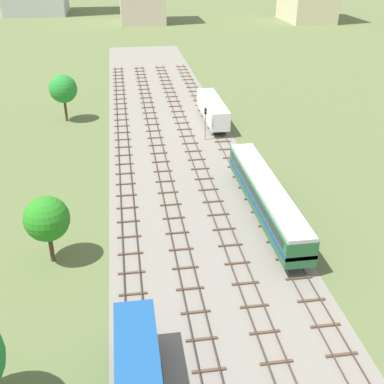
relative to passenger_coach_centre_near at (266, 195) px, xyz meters
name	(u,v)px	position (x,y,z in m)	size (l,w,h in m)	color
ground_plane	(188,190)	(-7.29, 7.56, -2.61)	(480.00, 480.00, 0.00)	#5B6B3D
ballast_bed	(188,190)	(-7.29, 7.56, -2.61)	(18.57, 176.00, 0.01)	gray
track_far_left	(126,189)	(-14.57, 8.56, -2.48)	(2.40, 126.00, 0.29)	#47382D
track_left	(167,186)	(-9.71, 8.56, -2.48)	(2.40, 126.00, 0.29)	#47382D
track_centre_left	(206,184)	(-4.86, 8.56, -2.48)	(2.40, 126.00, 0.29)	#47382D
track_centre	(245,181)	(0.00, 8.56, -2.48)	(2.40, 126.00, 0.29)	#47382D
passenger_coach_centre_near	(266,195)	(0.00, 0.00, 0.00)	(2.96, 22.00, 3.80)	#286638
freight_boxcar_centre_mid	(213,109)	(0.01, 30.31, -0.16)	(2.87, 14.00, 3.60)	white
signal_post_nearest	(205,120)	(-2.43, 23.24, 0.57)	(0.28, 0.47, 4.98)	gray
lineside_tree_0	(47,219)	(-21.71, -4.89, 1.89)	(4.12, 4.12, 6.59)	#4C331E
lineside_tree_1	(63,89)	(-23.45, 35.15, 2.71)	(4.45, 4.45, 7.57)	#4C331E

